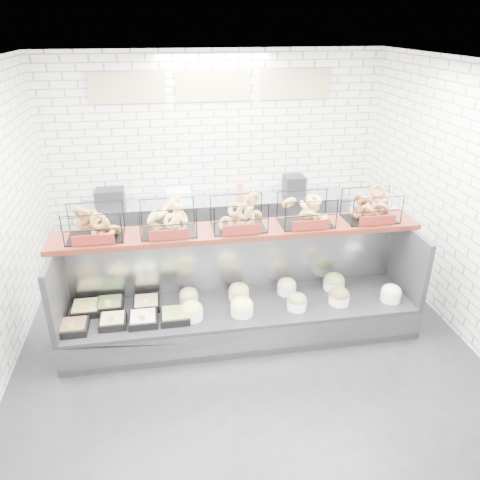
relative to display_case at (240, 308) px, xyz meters
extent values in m
plane|color=black|center=(0.02, -0.34, -0.33)|extent=(5.50, 5.50, 0.00)
cube|color=silver|center=(0.02, 2.41, 1.17)|extent=(5.00, 0.02, 3.00)
cube|color=silver|center=(2.52, -0.34, 1.17)|extent=(0.02, 5.50, 3.00)
cube|color=white|center=(0.02, -0.34, 2.67)|extent=(5.00, 5.50, 0.02)
cube|color=#CEB28F|center=(-1.18, 2.38, 2.17)|extent=(1.05, 0.03, 0.42)
cube|color=#CEB28F|center=(0.02, 2.38, 2.17)|extent=(1.05, 0.03, 0.42)
cube|color=#CEB28F|center=(1.22, 2.38, 2.17)|extent=(1.05, 0.03, 0.42)
cube|color=black|center=(0.02, -0.04, -0.13)|extent=(4.00, 0.90, 0.40)
cube|color=#93969B|center=(0.02, -0.48, -0.11)|extent=(4.00, 0.03, 0.28)
cube|color=#93969B|center=(0.02, 0.37, 0.47)|extent=(4.00, 0.08, 0.80)
cube|color=black|center=(-1.95, -0.04, 0.47)|extent=(0.06, 0.90, 0.80)
cube|color=black|center=(1.99, -0.04, 0.47)|extent=(0.06, 0.90, 0.80)
cube|color=black|center=(-1.80, -0.24, 0.11)|extent=(0.29, 0.29, 0.08)
cube|color=brown|center=(-1.80, -0.24, 0.15)|extent=(0.25, 0.25, 0.04)
cube|color=#F3D154|center=(-1.80, -0.34, 0.20)|extent=(0.06, 0.01, 0.08)
cube|color=black|center=(-1.72, 0.10, 0.11)|extent=(0.32, 0.32, 0.08)
cube|color=#C8C166|center=(-1.72, 0.10, 0.15)|extent=(0.27, 0.27, 0.04)
cube|color=#F3D154|center=(-1.72, -0.01, 0.20)|extent=(0.06, 0.01, 0.08)
cube|color=black|center=(-1.41, -0.20, 0.11)|extent=(0.28, 0.28, 0.08)
cube|color=tan|center=(-1.41, -0.20, 0.15)|extent=(0.24, 0.24, 0.04)
cube|color=#F3D154|center=(-1.41, -0.30, 0.20)|extent=(0.06, 0.01, 0.08)
cube|color=black|center=(-1.47, 0.13, 0.11)|extent=(0.30, 0.30, 0.08)
cube|color=olive|center=(-1.47, 0.13, 0.15)|extent=(0.26, 0.26, 0.04)
cube|color=#F3D154|center=(-1.47, 0.03, 0.20)|extent=(0.06, 0.01, 0.08)
cube|color=black|center=(-1.09, -0.22, 0.11)|extent=(0.30, 0.30, 0.08)
cube|color=silver|center=(-1.09, -0.22, 0.15)|extent=(0.26, 0.26, 0.04)
cube|color=#F3D154|center=(-1.09, -0.32, 0.20)|extent=(0.06, 0.01, 0.08)
cube|color=black|center=(-1.06, 0.09, 0.11)|extent=(0.30, 0.30, 0.08)
cube|color=#DAB286|center=(-1.06, 0.09, 0.15)|extent=(0.25, 0.25, 0.04)
cube|color=#F3D154|center=(-1.06, -0.01, 0.20)|extent=(0.06, 0.01, 0.08)
cube|color=black|center=(-0.75, -0.21, 0.11)|extent=(0.31, 0.31, 0.08)
cube|color=olive|center=(-0.75, -0.21, 0.15)|extent=(0.27, 0.27, 0.04)
cube|color=#F3D154|center=(-0.75, -0.32, 0.20)|extent=(0.06, 0.01, 0.08)
cylinder|color=white|center=(-0.57, -0.21, 0.13)|extent=(0.25, 0.25, 0.11)
ellipsoid|color=#C7BD65|center=(-0.57, -0.21, 0.19)|extent=(0.24, 0.24, 0.17)
cylinder|color=white|center=(-0.58, 0.10, 0.13)|extent=(0.21, 0.21, 0.11)
ellipsoid|color=tan|center=(-0.58, 0.10, 0.19)|extent=(0.21, 0.21, 0.15)
cylinder|color=white|center=(-0.02, -0.22, 0.13)|extent=(0.25, 0.25, 0.11)
ellipsoid|color=#EFD77A|center=(-0.02, -0.22, 0.19)|extent=(0.25, 0.25, 0.17)
cylinder|color=white|center=(0.00, 0.09, 0.13)|extent=(0.24, 0.24, 0.11)
ellipsoid|color=#DDBF71|center=(0.00, 0.09, 0.19)|extent=(0.24, 0.24, 0.17)
cylinder|color=white|center=(0.61, -0.22, 0.13)|extent=(0.22, 0.22, 0.11)
ellipsoid|color=olive|center=(0.61, -0.22, 0.19)|extent=(0.22, 0.22, 0.15)
cylinder|color=white|center=(0.58, 0.12, 0.13)|extent=(0.23, 0.23, 0.11)
ellipsoid|color=#DDCB88|center=(0.58, 0.12, 0.19)|extent=(0.22, 0.22, 0.15)
cylinder|color=white|center=(1.12, -0.19, 0.13)|extent=(0.23, 0.23, 0.11)
ellipsoid|color=brown|center=(1.12, -0.19, 0.19)|extent=(0.23, 0.23, 0.16)
cylinder|color=white|center=(1.17, 0.13, 0.13)|extent=(0.25, 0.25, 0.11)
ellipsoid|color=olive|center=(1.17, 0.13, 0.19)|extent=(0.25, 0.25, 0.17)
cylinder|color=white|center=(1.74, -0.23, 0.13)|extent=(0.23, 0.23, 0.11)
ellipsoid|color=silver|center=(1.74, -0.23, 0.19)|extent=(0.23, 0.23, 0.16)
cube|color=#3A130C|center=(0.02, 0.18, 0.90)|extent=(4.10, 0.50, 0.06)
cube|color=black|center=(-1.52, 0.18, 1.10)|extent=(0.60, 0.38, 0.34)
cube|color=#5A1610|center=(-1.52, -0.02, 1.00)|extent=(0.42, 0.02, 0.11)
cube|color=black|center=(-0.75, 0.18, 1.10)|extent=(0.60, 0.38, 0.34)
cube|color=#5A1610|center=(-0.75, -0.02, 1.00)|extent=(0.42, 0.02, 0.11)
cube|color=black|center=(0.02, 0.18, 1.10)|extent=(0.60, 0.38, 0.34)
cube|color=#5A1610|center=(0.02, -0.02, 1.00)|extent=(0.42, 0.02, 0.11)
cube|color=black|center=(0.78, 0.18, 1.10)|extent=(0.60, 0.38, 0.34)
cube|color=#5A1610|center=(0.78, -0.02, 1.00)|extent=(0.42, 0.02, 0.11)
cube|color=black|center=(1.55, 0.18, 1.10)|extent=(0.60, 0.38, 0.34)
cube|color=#5A1610|center=(1.55, -0.02, 1.00)|extent=(0.42, 0.02, 0.11)
cube|color=#93969B|center=(0.02, 2.09, 0.12)|extent=(4.00, 0.60, 0.90)
cube|color=black|center=(-1.56, 2.12, 0.69)|extent=(0.40, 0.30, 0.24)
cube|color=silver|center=(-0.57, 2.08, 0.66)|extent=(0.35, 0.28, 0.18)
cylinder|color=#CC5333|center=(0.36, 2.14, 0.68)|extent=(0.09, 0.09, 0.22)
cube|color=black|center=(1.19, 2.11, 0.72)|extent=(0.30, 0.30, 0.30)
camera|label=1|loc=(-0.75, -4.50, 3.04)|focal=35.00mm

